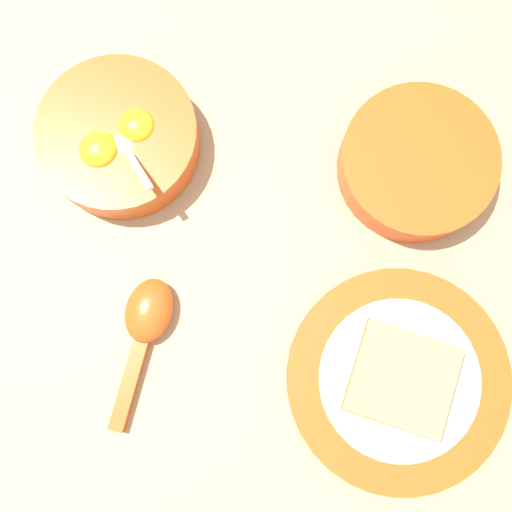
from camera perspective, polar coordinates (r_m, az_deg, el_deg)
The scene contains 6 objects.
ground_plane at distance 0.63m, azimuth -1.29°, elevation -2.20°, with size 3.00×3.00×0.00m, color tan.
egg_bowl at distance 0.66m, azimuth -12.89°, elevation 10.92°, with size 0.17×0.17×0.08m.
toast_plate at distance 0.64m, azimuth 13.37°, elevation -11.36°, with size 0.23×0.23×0.02m.
toast_sandwich at distance 0.61m, azimuth 13.77°, elevation -11.29°, with size 0.13×0.12×0.03m.
soup_spoon at distance 0.63m, azimuth -10.46°, elevation -6.29°, with size 0.10×0.16×0.03m.
congee_bowl at distance 0.66m, azimuth 15.09°, elevation 8.55°, with size 0.16×0.16×0.04m.
Camera 1 is at (-0.06, 0.05, 0.63)m, focal length 42.00 mm.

